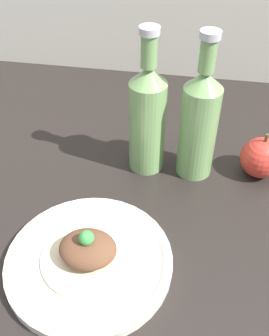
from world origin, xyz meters
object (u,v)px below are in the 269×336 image
Objects in this scene: plate at (89,260)px; cider_bottle_right at (199,122)px; plated_food at (88,251)px; apple at (261,158)px.

cider_bottle_right reaches higher than plate.
apple reaches higher than plated_food.
plate is 30.74cm from cider_bottle_right.
plated_food is 0.52× the size of cider_bottle_right.
plate is at bearing 0.00° from plated_food.
cider_bottle_right is at bearing 60.18° from plated_food.
apple is (12.42, 1.16, -7.45)cm from cider_bottle_right.
plated_food reaches higher than plate.
cider_bottle_right reaches higher than apple.
cider_bottle_right is at bearing 60.18° from plate.
plated_food is at bearing 0.00° from plate.
apple is (26.82, 26.29, 0.43)cm from plated_food.
plate is 2.42cm from plated_food.
cider_bottle_right is 14.53cm from apple.
apple is (26.82, 26.29, 2.85)cm from plate.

